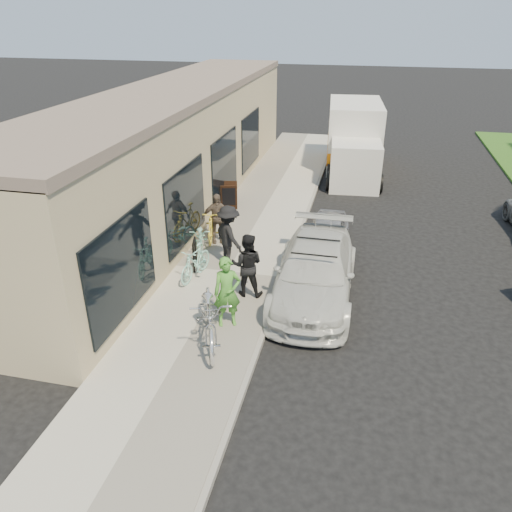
{
  "coord_description": "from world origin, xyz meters",
  "views": [
    {
      "loc": [
        1.43,
        -8.6,
        6.65
      ],
      "look_at": [
        -1.05,
        2.32,
        1.05
      ],
      "focal_mm": 35.0,
      "sensor_mm": 36.0,
      "label": 1
    }
  ],
  "objects_px": {
    "sedan_white": "(315,272)",
    "man_standing": "(247,265)",
    "bike_rack": "(194,251)",
    "cruiser_bike_b": "(201,239)",
    "cruiser_bike_c": "(212,223)",
    "moving_truck": "(354,142)",
    "woman_rider": "(227,292)",
    "tandem_bike": "(210,315)",
    "sedan_silver": "(327,233)",
    "bystander_a": "(229,235)",
    "cruiser_bike_a": "(195,262)",
    "bystander_b": "(217,218)",
    "sandwich_board": "(229,196)"
  },
  "relations": [
    {
      "from": "woman_rider",
      "to": "man_standing",
      "type": "xyz_separation_m",
      "value": [
        0.12,
        1.4,
        -0.02
      ]
    },
    {
      "from": "tandem_bike",
      "to": "cruiser_bike_c",
      "type": "relative_size",
      "value": 1.4
    },
    {
      "from": "tandem_bike",
      "to": "cruiser_bike_b",
      "type": "height_order",
      "value": "tandem_bike"
    },
    {
      "from": "moving_truck",
      "to": "cruiser_bike_c",
      "type": "height_order",
      "value": "moving_truck"
    },
    {
      "from": "sedan_silver",
      "to": "bystander_a",
      "type": "distance_m",
      "value": 3.21
    },
    {
      "from": "bike_rack",
      "to": "sedan_silver",
      "type": "distance_m",
      "value": 4.14
    },
    {
      "from": "sedan_silver",
      "to": "cruiser_bike_a",
      "type": "xyz_separation_m",
      "value": [
        -3.22,
        -2.85,
        0.09
      ]
    },
    {
      "from": "woman_rider",
      "to": "cruiser_bike_a",
      "type": "xyz_separation_m",
      "value": [
        -1.43,
        1.94,
        -0.38
      ]
    },
    {
      "from": "bystander_a",
      "to": "sedan_silver",
      "type": "bearing_deg",
      "value": -100.68
    },
    {
      "from": "sedan_white",
      "to": "bystander_b",
      "type": "bearing_deg",
      "value": 143.71
    },
    {
      "from": "sedan_silver",
      "to": "bystander_b",
      "type": "distance_m",
      "value": 3.38
    },
    {
      "from": "moving_truck",
      "to": "man_standing",
      "type": "height_order",
      "value": "moving_truck"
    },
    {
      "from": "moving_truck",
      "to": "bystander_a",
      "type": "height_order",
      "value": "moving_truck"
    },
    {
      "from": "sandwich_board",
      "to": "sedan_white",
      "type": "distance_m",
      "value": 6.27
    },
    {
      "from": "sedan_white",
      "to": "man_standing",
      "type": "height_order",
      "value": "man_standing"
    },
    {
      "from": "sandwich_board",
      "to": "tandem_bike",
      "type": "distance_m",
      "value": 7.87
    },
    {
      "from": "moving_truck",
      "to": "bystander_a",
      "type": "bearing_deg",
      "value": -110.35
    },
    {
      "from": "tandem_bike",
      "to": "moving_truck",
      "type": "bearing_deg",
      "value": 60.4
    },
    {
      "from": "sedan_silver",
      "to": "cruiser_bike_b",
      "type": "distance_m",
      "value": 3.82
    },
    {
      "from": "moving_truck",
      "to": "woman_rider",
      "type": "height_order",
      "value": "moving_truck"
    },
    {
      "from": "cruiser_bike_a",
      "to": "bike_rack",
      "type": "bearing_deg",
      "value": 122.31
    },
    {
      "from": "woman_rider",
      "to": "cruiser_bike_b",
      "type": "xyz_separation_m",
      "value": [
        -1.78,
        3.43,
        -0.4
      ]
    },
    {
      "from": "bike_rack",
      "to": "moving_truck",
      "type": "xyz_separation_m",
      "value": [
        3.72,
        10.74,
        0.64
      ]
    },
    {
      "from": "man_standing",
      "to": "cruiser_bike_b",
      "type": "distance_m",
      "value": 2.81
    },
    {
      "from": "cruiser_bike_a",
      "to": "man_standing",
      "type": "bearing_deg",
      "value": -8.61
    },
    {
      "from": "woman_rider",
      "to": "bystander_a",
      "type": "height_order",
      "value": "bystander_a"
    },
    {
      "from": "cruiser_bike_b",
      "to": "cruiser_bike_c",
      "type": "height_order",
      "value": "cruiser_bike_c"
    },
    {
      "from": "sandwich_board",
      "to": "bystander_b",
      "type": "distance_m",
      "value": 2.82
    },
    {
      "from": "cruiser_bike_c",
      "to": "bystander_a",
      "type": "height_order",
      "value": "bystander_a"
    },
    {
      "from": "bike_rack",
      "to": "cruiser_bike_c",
      "type": "relative_size",
      "value": 0.5
    },
    {
      "from": "sandwich_board",
      "to": "sedan_white",
      "type": "bearing_deg",
      "value": -67.93
    },
    {
      "from": "moving_truck",
      "to": "man_standing",
      "type": "relative_size",
      "value": 3.73
    },
    {
      "from": "cruiser_bike_a",
      "to": "sedan_silver",
      "type": "bearing_deg",
      "value": 52.35
    },
    {
      "from": "sedan_silver",
      "to": "bystander_b",
      "type": "height_order",
      "value": "bystander_b"
    },
    {
      "from": "bystander_b",
      "to": "tandem_bike",
      "type": "bearing_deg",
      "value": -94.33
    },
    {
      "from": "sedan_silver",
      "to": "moving_truck",
      "type": "distance_m",
      "value": 8.44
    },
    {
      "from": "sandwich_board",
      "to": "moving_truck",
      "type": "bearing_deg",
      "value": 43.33
    },
    {
      "from": "bike_rack",
      "to": "tandem_bike",
      "type": "relative_size",
      "value": 0.35
    },
    {
      "from": "cruiser_bike_b",
      "to": "bystander_a",
      "type": "bearing_deg",
      "value": -44.31
    },
    {
      "from": "moving_truck",
      "to": "sedan_white",
      "type": "bearing_deg",
      "value": -96.52
    },
    {
      "from": "cruiser_bike_c",
      "to": "bystander_b",
      "type": "height_order",
      "value": "bystander_b"
    },
    {
      "from": "sedan_silver",
      "to": "bystander_b",
      "type": "xyz_separation_m",
      "value": [
        -3.31,
        -0.55,
        0.42
      ]
    },
    {
      "from": "bike_rack",
      "to": "cruiser_bike_b",
      "type": "height_order",
      "value": "cruiser_bike_b"
    },
    {
      "from": "sandwich_board",
      "to": "cruiser_bike_a",
      "type": "distance_m",
      "value": 5.09
    },
    {
      "from": "sedan_white",
      "to": "cruiser_bike_b",
      "type": "bearing_deg",
      "value": 155.93
    },
    {
      "from": "tandem_bike",
      "to": "man_standing",
      "type": "xyz_separation_m",
      "value": [
        0.31,
        2.06,
        0.19
      ]
    },
    {
      "from": "cruiser_bike_b",
      "to": "bystander_b",
      "type": "relative_size",
      "value": 1.06
    },
    {
      "from": "cruiser_bike_a",
      "to": "cruiser_bike_c",
      "type": "xyz_separation_m",
      "value": [
        -0.3,
        2.49,
        0.06
      ]
    },
    {
      "from": "sedan_silver",
      "to": "moving_truck",
      "type": "height_order",
      "value": "moving_truck"
    },
    {
      "from": "bystander_a",
      "to": "sandwich_board",
      "type": "bearing_deg",
      "value": -31.2
    }
  ]
}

